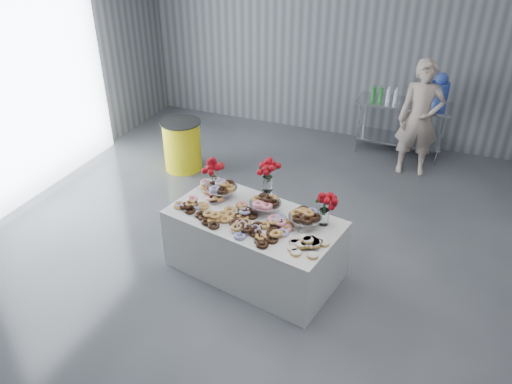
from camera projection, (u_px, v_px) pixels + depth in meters
ground at (269, 291)px, 5.57m from camera, size 9.00×9.00×0.00m
room_walls at (246, 51)px, 4.36m from camera, size 8.04×9.04×4.02m
display_table at (254, 244)px, 5.70m from camera, size 2.05×1.34×0.75m
prep_table at (402, 119)px, 8.25m from camera, size 1.50×0.60×0.90m
donut_mounds at (252, 216)px, 5.44m from camera, size 1.92×1.13×0.09m
cake_stand_left at (222, 187)px, 5.80m from camera, size 0.36×0.36×0.17m
cake_stand_mid at (265, 202)px, 5.52m from camera, size 0.36×0.36×0.17m
cake_stand_right at (305, 215)px, 5.28m from camera, size 0.36×0.36×0.17m
danish_pile at (308, 242)px, 5.02m from camera, size 0.48×0.48×0.11m
bouquet_left at (213, 167)px, 5.88m from camera, size 0.26×0.26×0.42m
bouquet_right at (325, 201)px, 5.24m from camera, size 0.26×0.26×0.42m
bouquet_center at (268, 173)px, 5.58m from camera, size 0.26×0.26×0.57m
water_jug at (439, 92)px, 7.81m from camera, size 0.28×0.28×0.55m
drink_bottles at (385, 94)px, 8.06m from camera, size 0.54×0.08×0.27m
person at (420, 119)px, 7.52m from camera, size 0.72×0.54×1.80m
trash_barrel at (182, 145)px, 7.87m from camera, size 0.63×0.63×0.81m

